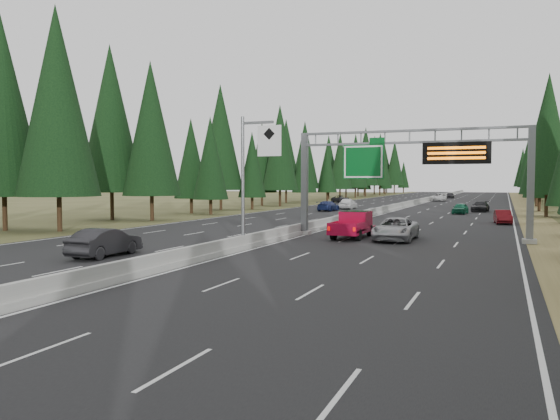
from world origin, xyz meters
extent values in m
cube|color=black|center=(0.00, 80.00, 0.04)|extent=(32.00, 260.00, 0.08)
cube|color=olive|center=(17.80, 80.00, 0.03)|extent=(3.60, 260.00, 0.06)
cube|color=#404420|center=(-17.80, 80.00, 0.03)|extent=(3.60, 260.00, 0.06)
cube|color=gray|center=(0.00, 80.00, 0.23)|extent=(0.70, 260.00, 0.30)
cube|color=gray|center=(0.00, 80.00, 0.63)|extent=(0.30, 260.00, 0.60)
cube|color=slate|center=(0.35, 35.00, 3.98)|extent=(0.45, 0.45, 7.80)
cube|color=gray|center=(0.35, 35.00, 0.23)|extent=(0.90, 0.90, 0.30)
cube|color=slate|center=(16.20, 35.00, 3.98)|extent=(0.45, 0.45, 7.80)
cube|color=gray|center=(16.20, 35.00, 0.23)|extent=(0.90, 0.90, 0.30)
cube|color=slate|center=(8.28, 35.00, 7.80)|extent=(15.85, 0.35, 0.16)
cube|color=slate|center=(8.28, 35.00, 6.96)|extent=(15.85, 0.35, 0.16)
cube|color=#054C19|center=(5.00, 34.75, 5.63)|extent=(3.00, 0.10, 2.50)
cube|color=silver|center=(5.00, 34.69, 5.63)|extent=(2.85, 0.02, 2.35)
cube|color=#054C19|center=(6.00, 34.75, 7.13)|extent=(1.10, 0.10, 0.45)
cube|color=black|center=(11.50, 34.70, 6.13)|extent=(4.50, 0.40, 1.50)
cube|color=orange|center=(11.50, 34.48, 6.48)|extent=(3.80, 0.02, 0.18)
cube|color=orange|center=(11.50, 34.48, 6.13)|extent=(3.80, 0.02, 0.18)
cube|color=orange|center=(11.50, 34.48, 5.78)|extent=(3.80, 0.02, 0.18)
cylinder|color=slate|center=(0.00, 25.00, 4.08)|extent=(0.20, 0.20, 8.00)
cube|color=gray|center=(0.00, 25.00, 0.18)|extent=(0.50, 0.50, 0.20)
cube|color=slate|center=(1.00, 25.00, 7.68)|extent=(2.00, 0.15, 0.15)
cube|color=silver|center=(1.80, 24.88, 6.58)|extent=(1.50, 0.06, 1.80)
cylinder|color=black|center=(19.11, 65.86, 1.34)|extent=(0.40, 0.40, 2.67)
cone|color=black|center=(19.11, 65.86, 9.69)|extent=(6.01, 6.01, 14.03)
cylinder|color=black|center=(19.04, 78.65, 0.96)|extent=(0.40, 0.40, 1.92)
cone|color=black|center=(19.04, 78.65, 6.98)|extent=(4.33, 4.33, 10.11)
cylinder|color=black|center=(19.44, 94.04, 1.17)|extent=(0.40, 0.40, 2.33)
cone|color=black|center=(19.44, 94.04, 8.46)|extent=(5.25, 5.25, 12.25)
cylinder|color=black|center=(20.65, 106.73, 1.29)|extent=(0.40, 0.40, 2.57)
cone|color=black|center=(20.65, 106.73, 9.32)|extent=(5.78, 5.78, 13.50)
cylinder|color=black|center=(20.15, 118.76, 1.22)|extent=(0.40, 0.40, 2.44)
cone|color=black|center=(20.15, 118.76, 8.84)|extent=(5.49, 5.49, 12.80)
cylinder|color=black|center=(24.88, 119.14, 1.27)|extent=(0.40, 0.40, 2.54)
cylinder|color=black|center=(20.76, 128.97, 1.35)|extent=(0.40, 0.40, 2.69)
cone|color=black|center=(20.76, 128.97, 9.76)|extent=(6.06, 6.06, 14.13)
cylinder|color=black|center=(24.45, 129.33, 0.89)|extent=(0.40, 0.40, 1.77)
cone|color=black|center=(24.45, 129.33, 6.43)|extent=(3.99, 3.99, 9.31)
cylinder|color=black|center=(20.35, 143.13, 1.43)|extent=(0.40, 0.40, 2.86)
cone|color=black|center=(20.35, 143.13, 10.38)|extent=(6.44, 6.44, 15.03)
cylinder|color=black|center=(24.70, 143.72, 1.52)|extent=(0.40, 0.40, 3.03)
cone|color=black|center=(24.70, 143.72, 11.00)|extent=(6.83, 6.83, 15.93)
cylinder|color=black|center=(20.51, 156.56, 1.29)|extent=(0.40, 0.40, 2.59)
cone|color=black|center=(20.51, 156.56, 9.38)|extent=(5.82, 5.82, 13.58)
cylinder|color=black|center=(24.73, 155.32, 1.45)|extent=(0.40, 0.40, 2.90)
cone|color=black|center=(24.73, 155.32, 10.51)|extent=(6.52, 6.52, 15.22)
cylinder|color=black|center=(20.85, 167.39, 0.99)|extent=(0.40, 0.40, 1.97)
cone|color=black|center=(20.85, 167.39, 7.16)|extent=(4.44, 4.44, 10.36)
cylinder|color=black|center=(23.65, 169.27, 1.20)|extent=(0.40, 0.40, 2.39)
cone|color=black|center=(23.65, 169.27, 8.68)|extent=(5.39, 5.39, 12.57)
cylinder|color=black|center=(20.82, 178.07, 1.14)|extent=(0.40, 0.40, 2.27)
cone|color=black|center=(20.82, 178.07, 8.23)|extent=(5.11, 5.11, 11.92)
cylinder|color=black|center=(24.81, 180.65, 1.06)|extent=(0.40, 0.40, 2.12)
cone|color=black|center=(24.81, 180.65, 7.69)|extent=(4.77, 4.77, 11.13)
cylinder|color=black|center=(19.79, 190.56, 1.19)|extent=(0.40, 0.40, 2.38)
cone|color=black|center=(19.79, 190.56, 8.64)|extent=(5.36, 5.36, 12.51)
cylinder|color=black|center=(24.79, 193.99, 1.10)|extent=(0.40, 0.40, 2.21)
cone|color=black|center=(24.79, 193.99, 8.01)|extent=(4.97, 4.97, 11.60)
cylinder|color=black|center=(-19.31, 29.95, 1.49)|extent=(0.40, 0.40, 2.97)
cone|color=black|center=(-19.31, 29.95, 10.78)|extent=(6.69, 6.69, 15.61)
cylinder|color=black|center=(-24.67, 29.25, 1.47)|extent=(0.40, 0.40, 2.94)
cone|color=black|center=(-24.67, 29.25, 10.68)|extent=(6.63, 6.63, 15.46)
cylinder|color=black|center=(-19.89, 43.49, 1.35)|extent=(0.40, 0.40, 2.69)
cone|color=black|center=(-19.89, 43.49, 9.75)|extent=(6.05, 6.05, 14.13)
cylinder|color=black|center=(-24.93, 43.26, 1.52)|extent=(0.40, 0.40, 3.03)
cone|color=black|center=(-24.93, 43.26, 10.99)|extent=(6.82, 6.82, 15.92)
cylinder|color=black|center=(-19.17, 54.70, 0.98)|extent=(0.40, 0.40, 1.96)
cone|color=black|center=(-19.17, 54.70, 7.09)|extent=(4.40, 4.40, 10.27)
cylinder|color=black|center=(-23.13, 56.61, 0.99)|extent=(0.40, 0.40, 1.98)
cone|color=black|center=(-23.13, 56.61, 7.18)|extent=(4.46, 4.46, 10.40)
cylinder|color=black|center=(-19.73, 67.91, 0.92)|extent=(0.40, 0.40, 1.83)
cone|color=black|center=(-19.73, 67.91, 6.65)|extent=(4.13, 4.13, 9.63)
cylinder|color=black|center=(-23.94, 66.06, 1.47)|extent=(0.40, 0.40, 2.93)
cone|color=black|center=(-23.94, 66.06, 10.64)|extent=(6.60, 6.60, 15.41)
cylinder|color=black|center=(-20.03, 79.36, 1.35)|extent=(0.40, 0.40, 2.70)
cone|color=black|center=(-20.03, 79.36, 9.78)|extent=(6.07, 6.07, 14.17)
cylinder|color=black|center=(-23.94, 80.72, 1.14)|extent=(0.40, 0.40, 2.28)
cone|color=black|center=(-23.94, 80.72, 8.25)|extent=(5.12, 5.12, 11.95)
cylinder|color=black|center=(-20.12, 91.50, 1.04)|extent=(0.40, 0.40, 2.08)
cone|color=black|center=(-20.12, 91.50, 7.54)|extent=(4.68, 4.68, 10.91)
cylinder|color=black|center=(-24.48, 93.24, 1.29)|extent=(0.40, 0.40, 2.59)
cone|color=black|center=(-24.48, 93.24, 9.38)|extent=(5.82, 5.82, 13.58)
cylinder|color=black|center=(-20.04, 105.49, 0.92)|extent=(0.40, 0.40, 1.84)
cone|color=black|center=(-20.04, 105.49, 6.68)|extent=(4.14, 4.14, 9.67)
cylinder|color=black|center=(-24.30, 103.36, 1.34)|extent=(0.40, 0.40, 2.68)
cone|color=black|center=(-24.30, 103.36, 9.72)|extent=(6.04, 6.04, 14.08)
cylinder|color=black|center=(-20.16, 115.52, 1.20)|extent=(0.40, 0.40, 2.41)
cone|color=black|center=(-20.16, 115.52, 8.73)|extent=(5.42, 5.42, 12.64)
cylinder|color=black|center=(-23.88, 118.69, 1.21)|extent=(0.40, 0.40, 2.41)
cone|color=black|center=(-23.88, 118.69, 8.74)|extent=(5.43, 5.43, 12.66)
cylinder|color=black|center=(-20.13, 129.19, 1.29)|extent=(0.40, 0.40, 2.58)
cone|color=black|center=(-20.13, 129.19, 9.34)|extent=(5.80, 5.80, 13.53)
cylinder|color=black|center=(-23.21, 131.57, 1.09)|extent=(0.40, 0.40, 2.19)
cone|color=black|center=(-23.21, 131.57, 7.94)|extent=(4.93, 4.93, 11.50)
cylinder|color=black|center=(-20.36, 140.73, 1.50)|extent=(0.40, 0.40, 3.00)
cone|color=black|center=(-20.36, 140.73, 10.89)|extent=(6.76, 6.76, 15.77)
cylinder|color=black|center=(-23.28, 144.18, 1.10)|extent=(0.40, 0.40, 2.20)
cone|color=black|center=(-23.28, 144.18, 7.96)|extent=(4.94, 4.94, 11.53)
cylinder|color=black|center=(-19.08, 153.21, 1.45)|extent=(0.40, 0.40, 2.90)
cone|color=black|center=(-19.08, 153.21, 10.50)|extent=(6.52, 6.52, 15.20)
cylinder|color=black|center=(-23.74, 153.44, 0.89)|extent=(0.40, 0.40, 1.77)
cone|color=black|center=(-23.74, 153.44, 6.42)|extent=(3.98, 3.98, 9.29)
cylinder|color=black|center=(-20.15, 165.98, 0.91)|extent=(0.40, 0.40, 1.82)
cone|color=black|center=(-20.15, 165.98, 6.60)|extent=(4.10, 4.10, 9.56)
cylinder|color=black|center=(-23.50, 165.64, 1.48)|extent=(0.40, 0.40, 2.95)
cone|color=black|center=(-23.50, 165.64, 10.70)|extent=(6.64, 6.64, 15.50)
cylinder|color=black|center=(-19.74, 179.11, 1.42)|extent=(0.40, 0.40, 2.84)
cone|color=black|center=(-19.74, 179.11, 10.31)|extent=(6.40, 6.40, 14.93)
cylinder|color=black|center=(-23.58, 180.56, 1.42)|extent=(0.40, 0.40, 2.85)
cone|color=black|center=(-23.58, 180.56, 10.32)|extent=(6.41, 6.41, 14.95)
cylinder|color=black|center=(-19.02, 192.67, 0.90)|extent=(0.40, 0.40, 1.79)
cone|color=black|center=(-19.02, 192.67, 6.50)|extent=(4.03, 4.03, 9.41)
cylinder|color=black|center=(-24.88, 192.06, 0.90)|extent=(0.40, 0.40, 1.80)
cone|color=black|center=(-24.88, 192.06, 6.51)|extent=(4.04, 4.04, 9.43)
imported|color=#AAABAF|center=(7.62, 33.62, 0.86)|extent=(2.61, 5.64, 1.57)
cylinder|color=black|center=(3.53, 32.21, 0.50)|extent=(0.31, 0.84, 0.84)
cylinder|color=black|center=(5.32, 32.21, 0.50)|extent=(0.31, 0.84, 0.84)
cylinder|color=black|center=(3.53, 35.68, 0.50)|extent=(0.31, 0.84, 0.84)
cylinder|color=black|center=(5.32, 35.68, 0.50)|extent=(0.31, 0.84, 0.84)
cube|color=maroon|center=(4.42, 34.00, 0.66)|extent=(2.10, 5.88, 0.31)
cube|color=maroon|center=(4.42, 34.94, 1.39)|extent=(1.99, 2.31, 1.15)
cube|color=black|center=(4.42, 34.94, 1.71)|extent=(1.78, 1.99, 0.58)
cube|color=maroon|center=(3.43, 32.42, 1.02)|extent=(0.10, 2.52, 0.63)
cube|color=maroon|center=(5.42, 32.42, 1.02)|extent=(0.10, 2.52, 0.63)
cube|color=maroon|center=(4.42, 31.16, 1.02)|extent=(2.10, 0.10, 0.63)
imported|color=#166142|center=(9.46, 67.58, 0.77)|extent=(1.99, 4.16, 1.37)
imported|color=#610D13|center=(14.50, 52.40, 0.75)|extent=(1.83, 4.19, 1.34)
imported|color=black|center=(11.59, 73.89, 0.78)|extent=(2.42, 5.00, 1.40)
imported|color=silver|center=(2.24, 111.56, 0.88)|extent=(2.90, 5.89, 1.61)
imported|color=black|center=(2.41, 131.97, 0.78)|extent=(1.90, 4.19, 1.39)
imported|color=black|center=(-5.62, 19.30, 0.86)|extent=(1.86, 4.81, 1.56)
imported|color=navy|center=(-7.91, 67.49, 0.78)|extent=(2.17, 4.88, 1.39)
imported|color=white|center=(-6.80, 73.74, 0.90)|extent=(1.95, 4.82, 1.64)
imported|color=black|center=(-14.50, 96.46, 0.77)|extent=(2.64, 5.13, 1.39)
camera|label=1|loc=(14.64, -4.56, 4.22)|focal=35.00mm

